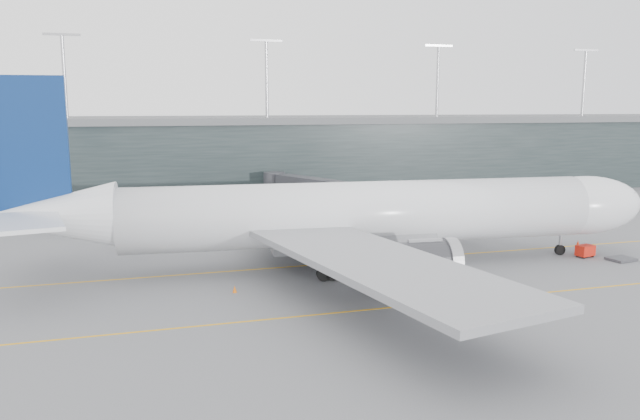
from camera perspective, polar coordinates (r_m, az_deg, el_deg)
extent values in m
plane|color=slate|center=(72.62, -0.94, -4.26)|extent=(320.00, 320.00, 0.00)
cube|color=gold|center=(68.89, -0.05, -5.01)|extent=(160.00, 0.25, 0.02)
cube|color=gold|center=(54.34, 4.75, -9.04)|extent=(160.00, 0.25, 0.02)
cube|color=gold|center=(92.77, -1.25, -1.24)|extent=(0.25, 60.00, 0.02)
cube|color=#1D2728|center=(127.82, -7.91, 4.77)|extent=(240.00, 35.00, 14.00)
cube|color=#56595B|center=(127.44, -7.99, 8.18)|extent=(240.00, 36.00, 1.20)
cylinder|color=#9E9EA3|center=(116.67, -22.33, 11.10)|extent=(0.60, 0.60, 14.00)
cylinder|color=#9E9EA3|center=(118.53, -4.90, 11.72)|extent=(0.60, 0.60, 14.00)
cylinder|color=#9E9EA3|center=(130.13, 10.69, 11.39)|extent=(0.60, 0.60, 14.00)
cylinder|color=#9E9EA3|center=(149.23, 22.97, 10.55)|extent=(0.60, 0.60, 14.00)
cylinder|color=white|center=(67.53, 3.79, -0.28)|extent=(50.98, 10.93, 6.82)
ellipsoid|color=white|center=(79.03, 22.98, 0.41)|extent=(14.83, 7.97, 6.82)
cone|color=white|center=(66.41, -23.26, -0.52)|extent=(12.59, 7.51, 6.55)
cube|color=gray|center=(67.75, 2.87, -2.51)|extent=(17.99, 6.92, 2.20)
cube|color=black|center=(81.32, 25.46, 1.26)|extent=(2.68, 3.49, 0.88)
cube|color=gray|center=(50.83, 5.30, -4.80)|extent=(15.96, 33.21, 0.60)
cylinder|color=#323337|center=(59.07, 8.53, -4.72)|extent=(7.99, 4.47, 3.85)
cube|color=gray|center=(83.41, -1.52, 0.84)|extent=(20.53, 33.33, 0.60)
cylinder|color=#323337|center=(78.55, 3.29, -1.10)|extent=(7.99, 4.47, 3.85)
cube|color=navy|center=(66.02, -25.06, 5.37)|extent=(7.17, 1.13, 13.20)
cube|color=white|center=(60.75, -25.43, -1.01)|extent=(7.72, 10.82, 0.38)
cube|color=white|center=(72.40, -23.21, 0.69)|extent=(9.03, 11.36, 0.38)
cylinder|color=black|center=(78.44, 21.08, -3.42)|extent=(1.24, 0.54, 1.21)
cylinder|color=#9E9EA3|center=(78.27, 21.11, -2.83)|extent=(0.33, 0.33, 2.86)
cylinder|color=black|center=(62.58, 1.13, -5.84)|extent=(1.47, 0.66, 1.43)
cylinder|color=black|center=(72.60, -0.72, -3.69)|extent=(1.47, 0.66, 1.43)
cube|color=#303135|center=(79.92, 13.44, 0.15)|extent=(4.12, 4.30, 2.61)
cube|color=#303135|center=(84.55, 9.17, 0.78)|extent=(7.21, 11.96, 2.33)
cube|color=#303135|center=(92.64, 3.40, 1.64)|extent=(7.42, 12.06, 2.42)
cube|color=#303135|center=(101.53, -1.41, 2.34)|extent=(7.64, 12.16, 2.51)
cylinder|color=#9E9EA3|center=(85.44, 8.79, -1.08)|extent=(0.47, 0.47, 3.54)
cube|color=#323337|center=(85.71, 8.76, -2.03)|extent=(2.28, 2.05, 0.65)
cylinder|color=#303135|center=(116.15, 3.59, 3.22)|extent=(3.73, 3.73, 2.79)
cylinder|color=#303135|center=(116.51, 3.58, 1.76)|extent=(1.68, 1.68, 3.35)
cube|color=red|center=(78.41, 23.09, -3.41)|extent=(2.29, 1.74, 1.21)
cylinder|color=black|center=(77.68, 23.00, -3.98)|extent=(0.39, 0.22, 0.37)
cylinder|color=black|center=(78.85, 23.65, -3.83)|extent=(0.39, 0.22, 0.37)
cylinder|color=black|center=(78.23, 22.46, -3.85)|extent=(0.39, 0.22, 0.37)
cylinder|color=black|center=(79.39, 23.12, -3.71)|extent=(0.39, 0.22, 0.37)
cube|color=#39393E|center=(78.50, 25.83, -4.05)|extent=(3.16, 2.69, 0.28)
cube|color=#323337|center=(80.73, -7.22, -2.82)|extent=(2.67, 2.46, 0.22)
cube|color=silver|center=(80.54, -7.24, -2.15)|extent=(2.24, 2.19, 1.61)
cube|color=navy|center=(80.37, -7.25, -1.56)|extent=(2.31, 2.26, 0.09)
cube|color=#323337|center=(83.18, -4.66, -2.41)|extent=(2.40, 2.01, 0.22)
cube|color=#A9ACB5|center=(82.98, -4.67, -1.73)|extent=(1.95, 1.85, 1.67)
cube|color=navy|center=(82.82, -4.68, -1.14)|extent=(2.01, 1.91, 0.09)
cube|color=#323337|center=(82.84, -2.16, -2.45)|extent=(1.98, 1.59, 0.20)
cube|color=#B3B6C0|center=(82.66, -2.17, -1.85)|extent=(1.58, 1.49, 1.47)
cube|color=navy|center=(82.51, -2.17, -1.33)|extent=(1.63, 1.54, 0.08)
cone|color=red|center=(84.21, 22.51, -2.82)|extent=(0.47, 0.47, 0.75)
cone|color=#F03E0D|center=(60.78, 12.95, -6.86)|extent=(0.50, 0.50, 0.79)
cone|color=#EC470D|center=(85.65, 2.93, -1.91)|extent=(0.47, 0.47, 0.74)
cone|color=#DB5E0C|center=(59.29, -7.81, -7.18)|extent=(0.42, 0.42, 0.67)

